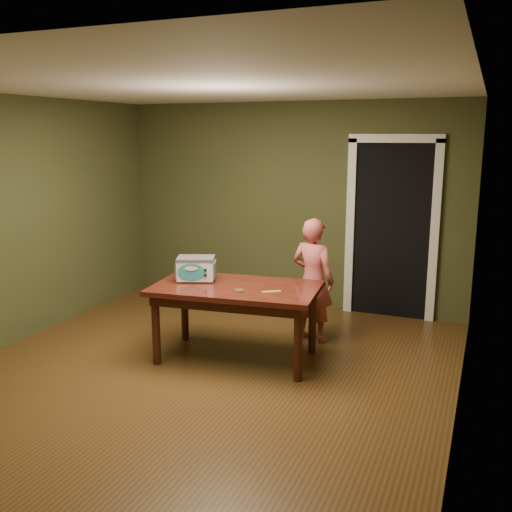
% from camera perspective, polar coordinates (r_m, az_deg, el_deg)
% --- Properties ---
extents(floor, '(5.00, 5.00, 0.00)m').
position_cam_1_polar(floor, '(5.45, -5.60, -11.76)').
color(floor, '#573919').
rests_on(floor, ground).
extents(room_shell, '(4.52, 5.02, 2.61)m').
position_cam_1_polar(room_shell, '(5.01, -6.00, 6.40)').
color(room_shell, '#424424').
rests_on(room_shell, ground).
extents(doorway, '(1.10, 0.66, 2.25)m').
position_cam_1_polar(doorway, '(7.33, 13.77, 2.79)').
color(doorway, black).
rests_on(doorway, ground).
extents(dining_table, '(1.69, 1.07, 0.75)m').
position_cam_1_polar(dining_table, '(5.59, -2.02, -3.99)').
color(dining_table, '#39100D').
rests_on(dining_table, floor).
extents(toy_oven, '(0.45, 0.38, 0.24)m').
position_cam_1_polar(toy_oven, '(5.76, -6.02, -1.18)').
color(toy_oven, '#4C4F54').
rests_on(toy_oven, dining_table).
extents(baking_pan, '(0.10, 0.10, 0.02)m').
position_cam_1_polar(baking_pan, '(5.35, -1.71, -3.48)').
color(baking_pan, silver).
rests_on(baking_pan, dining_table).
extents(spatula, '(0.16, 0.12, 0.01)m').
position_cam_1_polar(spatula, '(5.35, 1.57, -3.58)').
color(spatula, '#F2EB69').
rests_on(spatula, dining_table).
extents(child, '(0.54, 0.42, 1.34)m').
position_cam_1_polar(child, '(6.13, 5.70, -2.40)').
color(child, '#C45051').
rests_on(child, floor).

